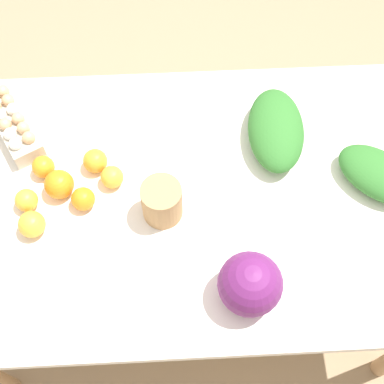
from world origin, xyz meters
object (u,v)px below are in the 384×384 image
(orange_2, at_px, (26,200))
(orange_6, at_px, (83,199))
(paper_bag, at_px, (162,202))
(orange_3, at_px, (112,177))
(greens_bunch_kale, at_px, (276,130))
(egg_carton, at_px, (12,122))
(orange_4, at_px, (43,167))
(orange_0, at_px, (59,184))
(orange_5, at_px, (32,224))
(cabbage_purple, at_px, (250,284))
(orange_1, at_px, (95,161))
(greens_bunch_chard, at_px, (379,174))

(orange_2, relative_size, orange_6, 0.97)
(paper_bag, bearing_deg, orange_3, 144.31)
(greens_bunch_kale, relative_size, orange_6, 4.37)
(egg_carton, height_order, orange_4, egg_carton)
(paper_bag, distance_m, orange_0, 0.30)
(egg_carton, relative_size, orange_6, 4.27)
(orange_0, distance_m, orange_4, 0.08)
(orange_5, bearing_deg, cabbage_purple, -20.40)
(orange_0, bearing_deg, orange_6, -33.86)
(paper_bag, relative_size, orange_0, 1.52)
(greens_bunch_kale, height_order, orange_3, greens_bunch_kale)
(egg_carton, distance_m, orange_6, 0.35)
(orange_5, bearing_deg, egg_carton, 104.58)
(egg_carton, height_order, orange_1, egg_carton)
(egg_carton, height_order, orange_2, egg_carton)
(orange_2, bearing_deg, egg_carton, 103.95)
(egg_carton, xyz_separation_m, paper_bag, (0.44, -0.30, 0.02))
(orange_0, bearing_deg, egg_carton, 125.24)
(paper_bag, relative_size, orange_5, 1.71)
(greens_bunch_kale, bearing_deg, orange_6, -161.02)
(orange_3, relative_size, orange_5, 0.89)
(egg_carton, relative_size, orange_0, 3.42)
(cabbage_purple, distance_m, orange_6, 0.52)
(greens_bunch_chard, xyz_separation_m, orange_4, (-0.96, 0.08, -0.01))
(orange_0, xyz_separation_m, orange_1, (0.10, 0.08, -0.01))
(paper_bag, relative_size, orange_6, 1.90)
(greens_bunch_chard, bearing_deg, orange_5, -173.84)
(greens_bunch_chard, height_order, greens_bunch_kale, greens_bunch_kale)
(orange_6, bearing_deg, orange_0, 146.14)
(orange_0, distance_m, orange_3, 0.15)
(greens_bunch_chard, bearing_deg, orange_4, 175.34)
(orange_5, bearing_deg, orange_2, 106.66)
(paper_bag, distance_m, orange_1, 0.25)
(orange_0, relative_size, orange_4, 1.28)
(egg_carton, distance_m, orange_1, 0.29)
(greens_bunch_kale, bearing_deg, greens_bunch_chard, -30.25)
(paper_bag, xyz_separation_m, orange_4, (-0.34, 0.15, -0.03))
(greens_bunch_kale, bearing_deg, orange_5, -159.15)
(cabbage_purple, bearing_deg, orange_3, 135.36)
(greens_bunch_kale, xyz_separation_m, orange_5, (-0.70, -0.27, -0.01))
(orange_2, distance_m, orange_5, 0.08)
(orange_0, bearing_deg, cabbage_purple, -33.28)
(cabbage_purple, bearing_deg, orange_2, 154.01)
(greens_bunch_chard, bearing_deg, orange_6, -177.77)
(orange_5, bearing_deg, orange_6, 28.14)
(paper_bag, distance_m, greens_bunch_kale, 0.41)
(orange_1, height_order, orange_5, orange_5)
(greens_bunch_chard, xyz_separation_m, orange_2, (-1.00, -0.03, -0.01))
(greens_bunch_chard, bearing_deg, cabbage_purple, -141.88)
(orange_0, relative_size, orange_3, 1.27)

